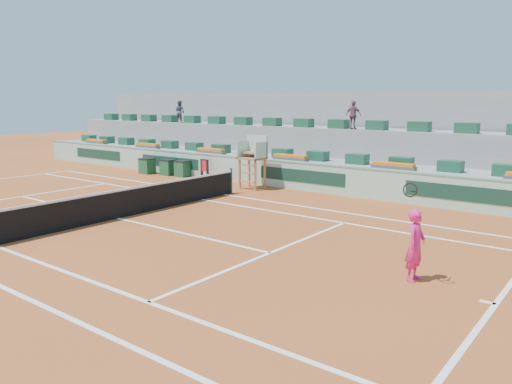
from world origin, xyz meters
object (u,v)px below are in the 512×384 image
player_bag (219,179)px  drink_cooler_a (182,169)px  umpire_chair (253,155)px  tennis_player (415,245)px

player_bag → drink_cooler_a: drink_cooler_a is taller
umpire_chair → player_bag: bearing=175.8°
player_bag → tennis_player: size_ratio=0.39×
player_bag → umpire_chair: 2.62m
drink_cooler_a → tennis_player: tennis_player is taller
player_bag → tennis_player: 14.37m
drink_cooler_a → player_bag: bearing=-7.1°
umpire_chair → tennis_player: bearing=-35.3°
tennis_player → player_bag: bearing=149.3°
umpire_chair → tennis_player: 12.41m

